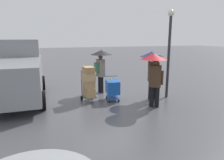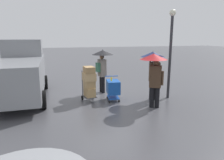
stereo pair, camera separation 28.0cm
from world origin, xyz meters
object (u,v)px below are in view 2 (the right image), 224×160
at_px(pedestrian_black_side, 153,64).
at_px(street_lamp, 171,45).
at_px(hand_dolly_boxes, 89,82).
at_px(pedestrian_white_side, 154,68).
at_px(cargo_van_parked_right, 20,72).
at_px(shopping_cart_vendor, 113,88).
at_px(pedestrian_pink_side, 102,61).

height_order(pedestrian_black_side, street_lamp, street_lamp).
bearing_deg(hand_dolly_boxes, pedestrian_white_side, 147.11).
xyz_separation_m(cargo_van_parked_right, shopping_cart_vendor, (-3.87, 1.63, -0.61)).
relative_size(cargo_van_parked_right, shopping_cart_vendor, 5.13).
bearing_deg(cargo_van_parked_right, street_lamp, 162.87).
distance_m(shopping_cart_vendor, pedestrian_pink_side, 1.68).
bearing_deg(pedestrian_pink_side, street_lamp, 147.65).
xyz_separation_m(shopping_cart_vendor, pedestrian_white_side, (-1.25, 1.30, 1.00)).
bearing_deg(cargo_van_parked_right, pedestrian_pink_side, 175.62).
xyz_separation_m(hand_dolly_boxes, street_lamp, (-3.53, 0.50, 1.52)).
bearing_deg(hand_dolly_boxes, pedestrian_black_side, 168.58).
xyz_separation_m(hand_dolly_boxes, pedestrian_black_side, (-2.70, 0.55, 0.73)).
relative_size(hand_dolly_boxes, pedestrian_black_side, 0.70).
height_order(hand_dolly_boxes, pedestrian_pink_side, pedestrian_pink_side).
bearing_deg(pedestrian_pink_side, pedestrian_black_side, 136.64).
bearing_deg(pedestrian_black_side, pedestrian_pink_side, -43.36).
height_order(shopping_cart_vendor, pedestrian_pink_side, pedestrian_pink_side).
height_order(cargo_van_parked_right, pedestrian_white_side, cargo_van_parked_right).
bearing_deg(street_lamp, pedestrian_white_side, 37.29).
relative_size(pedestrian_black_side, pedestrian_white_side, 1.00).
height_order(shopping_cart_vendor, pedestrian_white_side, pedestrian_white_side).
distance_m(pedestrian_pink_side, pedestrian_black_side, 2.52).
xyz_separation_m(shopping_cart_vendor, street_lamp, (-2.52, 0.34, 1.80)).
relative_size(pedestrian_black_side, street_lamp, 0.56).
xyz_separation_m(shopping_cart_vendor, hand_dolly_boxes, (1.01, -0.16, 0.28)).
distance_m(pedestrian_black_side, street_lamp, 1.14).
distance_m(cargo_van_parked_right, pedestrian_white_side, 5.92).
xyz_separation_m(cargo_van_parked_right, pedestrian_black_side, (-5.57, 2.02, 0.41)).
bearing_deg(pedestrian_pink_side, cargo_van_parked_right, -4.38).
height_order(hand_dolly_boxes, pedestrian_white_side, pedestrian_white_side).
bearing_deg(pedestrian_white_side, shopping_cart_vendor, -46.13).
bearing_deg(pedestrian_pink_side, hand_dolly_boxes, 53.80).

